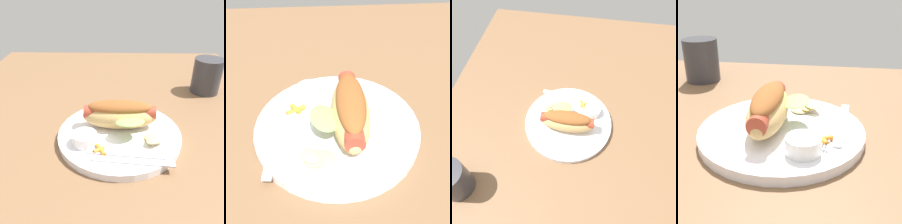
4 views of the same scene
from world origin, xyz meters
The scene contains 9 objects.
ground_plane centered at (0.00, 0.00, -0.90)cm, with size 120.00×90.00×1.80cm, color brown.
plate centered at (-2.08, -2.53, 0.80)cm, with size 26.70×26.70×1.60cm, color white.
hot_dog centered at (-0.33, -2.58, 4.99)cm, with size 9.57×16.40×6.40cm.
sauce_ramekin centered at (-6.36, 4.55, 2.80)cm, with size 5.03×5.03×2.41cm, color white.
fork centered at (-9.86, -3.85, 1.80)cm, with size 2.59×15.34×0.40cm.
knife centered at (-11.76, -4.95, 1.78)cm, with size 15.52×1.40×0.36cm, color silver.
chips_pile centered at (-5.34, -9.65, 2.26)cm, with size 6.30×4.76×1.54cm.
carrot_garnish centered at (-8.86, 1.31, 2.02)cm, with size 3.30×2.60×0.87cm.
drinking_cup centered at (22.03, -28.18, 5.10)cm, with size 8.20×8.20×10.20cm, color #333338.
Camera 4 is at (-9.87, 41.12, 24.54)cm, focal length 49.33 mm.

